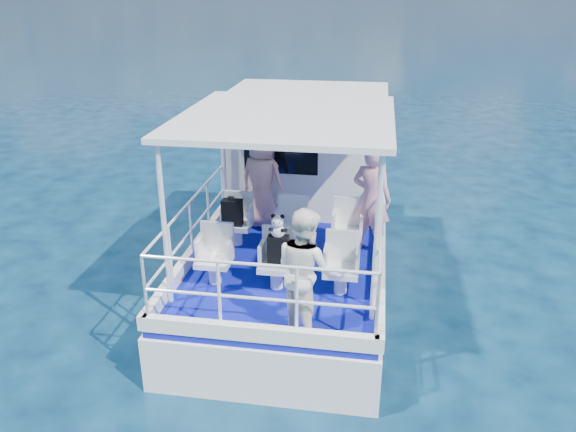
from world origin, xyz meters
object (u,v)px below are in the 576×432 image
object	(u,v)px
passenger_port_fwd	(262,180)
passenger_stbd_aft	(304,270)
panda	(278,226)
backpack_center	(278,251)

from	to	relation	value
passenger_port_fwd	passenger_stbd_aft	xyz separation A→B (m)	(1.13, -3.01, -0.06)
passenger_stbd_aft	panda	bearing A→B (deg)	-19.25
passenger_port_fwd	backpack_center	size ratio (longest dim) A/B	3.96
passenger_stbd_aft	passenger_port_fwd	bearing A→B (deg)	-27.67
passenger_stbd_aft	backpack_center	size ratio (longest dim) A/B	3.68
passenger_port_fwd	backpack_center	distance (m)	2.25
backpack_center	panda	distance (m)	0.38
passenger_port_fwd	passenger_stbd_aft	world-z (taller)	passenger_port_fwd
passenger_port_fwd	passenger_stbd_aft	distance (m)	3.22
backpack_center	panda	bearing A→B (deg)	-94.98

